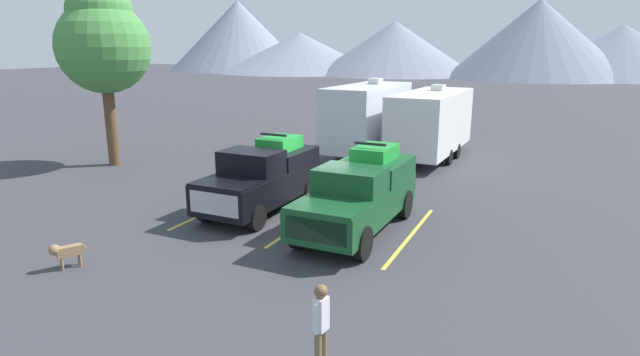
{
  "coord_description": "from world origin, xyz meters",
  "views": [
    {
      "loc": [
        7.19,
        -15.54,
        5.58
      ],
      "look_at": [
        0.0,
        0.05,
        1.2
      ],
      "focal_mm": 29.03,
      "sensor_mm": 36.0,
      "label": 1
    }
  ],
  "objects_px": {
    "pickup_truck_b": "(360,192)",
    "dog": "(64,251)",
    "camper_trailer_a": "(368,116)",
    "camper_trailer_b": "(431,121)",
    "person_a": "(321,323)",
    "pickup_truck_a": "(263,176)"
  },
  "relations": [
    {
      "from": "camper_trailer_a",
      "to": "camper_trailer_b",
      "type": "distance_m",
      "value": 3.25
    },
    {
      "from": "pickup_truck_b",
      "to": "dog",
      "type": "relative_size",
      "value": 7.09
    },
    {
      "from": "pickup_truck_b",
      "to": "dog",
      "type": "height_order",
      "value": "pickup_truck_b"
    },
    {
      "from": "camper_trailer_a",
      "to": "camper_trailer_b",
      "type": "height_order",
      "value": "camper_trailer_a"
    },
    {
      "from": "pickup_truck_a",
      "to": "dog",
      "type": "bearing_deg",
      "value": -107.06
    },
    {
      "from": "camper_trailer_b",
      "to": "person_a",
      "type": "xyz_separation_m",
      "value": [
        2.42,
        -18.55,
        -0.97
      ]
    },
    {
      "from": "pickup_truck_b",
      "to": "pickup_truck_a",
      "type": "bearing_deg",
      "value": 171.62
    },
    {
      "from": "pickup_truck_b",
      "to": "camper_trailer_b",
      "type": "distance_m",
      "value": 11.34
    },
    {
      "from": "camper_trailer_b",
      "to": "person_a",
      "type": "bearing_deg",
      "value": -82.56
    },
    {
      "from": "pickup_truck_b",
      "to": "person_a",
      "type": "relative_size",
      "value": 3.4
    },
    {
      "from": "pickup_truck_b",
      "to": "camper_trailer_b",
      "type": "xyz_separation_m",
      "value": [
        -0.43,
        11.31,
        0.73
      ]
    },
    {
      "from": "person_a",
      "to": "camper_trailer_b",
      "type": "bearing_deg",
      "value": 97.44
    },
    {
      "from": "pickup_truck_a",
      "to": "camper_trailer_a",
      "type": "bearing_deg",
      "value": 89.06
    },
    {
      "from": "pickup_truck_a",
      "to": "pickup_truck_b",
      "type": "distance_m",
      "value": 3.87
    },
    {
      "from": "pickup_truck_a",
      "to": "person_a",
      "type": "relative_size",
      "value": 3.1
    },
    {
      "from": "pickup_truck_a",
      "to": "pickup_truck_b",
      "type": "xyz_separation_m",
      "value": [
        3.83,
        -0.56,
        0.03
      ]
    },
    {
      "from": "camper_trailer_b",
      "to": "person_a",
      "type": "relative_size",
      "value": 4.97
    },
    {
      "from": "camper_trailer_b",
      "to": "dog",
      "type": "bearing_deg",
      "value": -107.36
    },
    {
      "from": "pickup_truck_b",
      "to": "dog",
      "type": "bearing_deg",
      "value": -134.31
    },
    {
      "from": "pickup_truck_a",
      "to": "dog",
      "type": "distance_m",
      "value": 6.88
    },
    {
      "from": "dog",
      "to": "pickup_truck_b",
      "type": "bearing_deg",
      "value": 45.69
    },
    {
      "from": "pickup_truck_b",
      "to": "camper_trailer_b",
      "type": "height_order",
      "value": "camper_trailer_b"
    }
  ]
}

